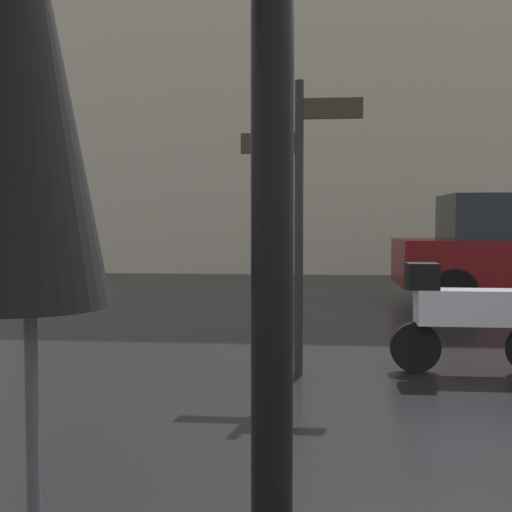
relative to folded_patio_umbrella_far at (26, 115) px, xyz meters
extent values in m
cylinder|color=black|center=(0.68, -0.35, -0.28)|extent=(0.09, 0.09, 2.79)
cylinder|color=#4C4C51|center=(0.00, 0.00, -1.07)|extent=(0.04, 0.04, 1.11)
cone|color=black|center=(0.00, 0.00, 0.09)|extent=(0.43, 0.43, 1.21)
cylinder|color=black|center=(1.71, 4.25, -1.44)|extent=(0.46, 0.09, 0.46)
cube|color=silver|center=(2.23, 4.25, -1.06)|extent=(1.04, 0.32, 0.32)
cube|color=black|center=(1.76, 4.25, -0.78)|extent=(0.28, 0.28, 0.24)
cylinder|color=black|center=(2.96, 10.06, -1.35)|extent=(0.66, 0.18, 0.66)
cylinder|color=black|center=(2.96, 8.31, -1.35)|extent=(0.66, 0.18, 0.66)
cylinder|color=black|center=(0.64, 4.03, -0.36)|extent=(0.08, 0.08, 2.64)
cube|color=#33281E|center=(0.92, 4.03, 0.71)|extent=(0.56, 0.04, 0.18)
cube|color=#33281E|center=(0.38, 4.03, 0.41)|extent=(0.52, 0.04, 0.18)
cube|color=#B2A893|center=(1.09, 16.38, 5.61)|extent=(19.11, 3.03, 14.57)
camera|label=1|loc=(0.76, -1.65, -0.28)|focal=44.50mm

